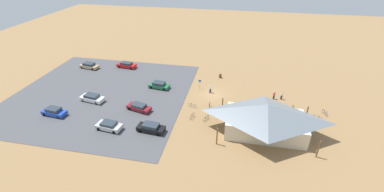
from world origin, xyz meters
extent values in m
plane|color=#937047|center=(0.00, 0.00, 0.00)|extent=(160.00, 160.00, 0.00)
cube|color=#4C4C51|center=(22.47, 3.99, 0.03)|extent=(34.59, 33.48, 0.05)
cube|color=beige|center=(-9.53, 10.51, 1.47)|extent=(12.25, 6.86, 2.93)
pyramid|color=slate|center=(-9.53, 10.51, 4.08)|extent=(14.66, 9.27, 2.30)
cylinder|color=brown|center=(-16.68, 6.05, 1.47)|extent=(0.20, 0.20, 2.93)
cylinder|color=brown|center=(-2.38, 6.05, 1.47)|extent=(0.20, 0.20, 2.93)
cylinder|color=brown|center=(-16.68, 14.96, 1.47)|extent=(0.20, 0.20, 2.93)
cylinder|color=brown|center=(-2.38, 14.96, 1.47)|extent=(0.20, 0.20, 2.93)
cylinder|color=brown|center=(-0.66, -7.89, 0.45)|extent=(0.60, 0.60, 0.90)
cylinder|color=#99999E|center=(3.06, -1.70, 1.10)|extent=(0.08, 0.08, 2.20)
cube|color=#1959B2|center=(3.06, -1.70, 1.90)|extent=(0.56, 0.04, 0.40)
torus|color=black|center=(0.33, 9.55, 0.35)|extent=(0.38, 0.64, 0.71)
torus|color=black|center=(-0.13, 8.70, 0.35)|extent=(0.38, 0.64, 0.71)
cylinder|color=#197A7F|center=(0.10, 9.12, 0.47)|extent=(0.46, 0.80, 0.04)
cylinder|color=#197A7F|center=(0.18, 9.27, 0.54)|extent=(0.04, 0.04, 0.38)
cube|color=black|center=(0.18, 9.27, 0.74)|extent=(0.17, 0.21, 0.05)
cylinder|color=#197A7F|center=(-0.09, 8.78, 0.58)|extent=(0.04, 0.04, 0.46)
cylinder|color=black|center=(-0.09, 8.78, 0.81)|extent=(0.44, 0.26, 0.03)
torus|color=black|center=(2.71, 9.46, 0.37)|extent=(0.24, 0.72, 0.74)
torus|color=black|center=(2.44, 8.52, 0.37)|extent=(0.24, 0.72, 0.74)
cylinder|color=orange|center=(2.57, 8.99, 0.49)|extent=(0.28, 0.87, 0.04)
cylinder|color=orange|center=(2.62, 9.15, 0.60)|extent=(0.04, 0.04, 0.46)
cube|color=black|center=(2.62, 9.15, 0.83)|extent=(0.13, 0.21, 0.05)
cylinder|color=orange|center=(2.47, 8.61, 0.62)|extent=(0.04, 0.04, 0.50)
cylinder|color=black|center=(2.47, 8.61, 0.87)|extent=(0.47, 0.16, 0.03)
torus|color=black|center=(-20.31, 2.89, 0.36)|extent=(0.28, 0.69, 0.72)
torus|color=black|center=(-20.63, 3.81, 0.36)|extent=(0.28, 0.69, 0.72)
cylinder|color=#722D9E|center=(-20.47, 3.35, 0.48)|extent=(0.33, 0.86, 0.04)
cylinder|color=#722D9E|center=(-20.41, 3.18, 0.57)|extent=(0.04, 0.04, 0.41)
cube|color=black|center=(-20.41, 3.18, 0.77)|extent=(0.14, 0.22, 0.05)
cylinder|color=#722D9E|center=(-20.60, 3.72, 0.62)|extent=(0.04, 0.04, 0.51)
cylinder|color=black|center=(-20.60, 3.72, 0.87)|extent=(0.46, 0.19, 0.03)
torus|color=black|center=(-19.26, 5.27, 0.35)|extent=(0.68, 0.21, 0.69)
torus|color=black|center=(-18.22, 5.01, 0.35)|extent=(0.68, 0.21, 0.69)
cylinder|color=red|center=(-18.74, 5.14, 0.46)|extent=(0.97, 0.28, 0.04)
cylinder|color=red|center=(-18.93, 5.19, 0.55)|extent=(0.04, 0.04, 0.42)
cube|color=black|center=(-18.93, 5.19, 0.76)|extent=(0.21, 0.13, 0.05)
cylinder|color=red|center=(-18.32, 5.03, 0.59)|extent=(0.04, 0.04, 0.49)
cylinder|color=black|center=(-18.32, 5.03, 0.84)|extent=(0.15, 0.47, 0.03)
torus|color=black|center=(3.69, 5.34, 0.34)|extent=(0.66, 0.28, 0.69)
torus|color=black|center=(2.72, 5.71, 0.34)|extent=(0.66, 0.28, 0.69)
cylinder|color=silver|center=(3.20, 5.52, 0.46)|extent=(0.91, 0.37, 0.04)
cylinder|color=silver|center=(3.38, 5.46, 0.52)|extent=(0.04, 0.04, 0.36)
cube|color=black|center=(3.38, 5.46, 0.70)|extent=(0.22, 0.15, 0.05)
cylinder|color=silver|center=(2.81, 5.67, 0.56)|extent=(0.04, 0.04, 0.44)
cylinder|color=black|center=(2.81, 5.67, 0.78)|extent=(0.20, 0.46, 0.03)
torus|color=black|center=(0.05, 5.47, 0.37)|extent=(0.08, 0.75, 0.74)
torus|color=black|center=(0.10, 4.49, 0.37)|extent=(0.08, 0.75, 0.74)
cylinder|color=#2347B7|center=(0.07, 4.98, 0.50)|extent=(0.08, 0.91, 0.04)
cylinder|color=#2347B7|center=(0.07, 5.16, 0.61)|extent=(0.04, 0.04, 0.47)
cube|color=black|center=(0.07, 5.16, 0.84)|extent=(0.09, 0.20, 0.05)
cylinder|color=#2347B7|center=(0.09, 4.59, 0.61)|extent=(0.04, 0.04, 0.47)
cylinder|color=black|center=(0.09, 4.59, 0.84)|extent=(0.48, 0.06, 0.03)
torus|color=black|center=(-15.17, 3.33, 0.32)|extent=(0.05, 0.65, 0.65)
torus|color=black|center=(-15.18, 2.37, 0.32)|extent=(0.05, 0.65, 0.65)
cylinder|color=black|center=(-15.17, 2.85, 0.43)|extent=(0.05, 0.88, 0.04)
cylinder|color=black|center=(-15.17, 3.02, 0.52)|extent=(0.04, 0.04, 0.39)
cube|color=black|center=(-15.17, 3.02, 0.71)|extent=(0.08, 0.20, 0.05)
cylinder|color=black|center=(-15.18, 2.47, 0.53)|extent=(0.04, 0.04, 0.42)
cylinder|color=black|center=(-15.18, 2.47, 0.74)|extent=(0.48, 0.04, 0.03)
torus|color=black|center=(-16.80, 4.55, 0.35)|extent=(0.43, 0.60, 0.70)
torus|color=black|center=(-16.23, 3.73, 0.35)|extent=(0.43, 0.60, 0.70)
cylinder|color=yellow|center=(-16.52, 4.14, 0.46)|extent=(0.55, 0.78, 0.04)
cylinder|color=yellow|center=(-16.62, 4.29, 0.54)|extent=(0.04, 0.04, 0.39)
cube|color=black|center=(-16.62, 4.29, 0.73)|extent=(0.18, 0.21, 0.05)
cylinder|color=yellow|center=(-16.29, 3.81, 0.59)|extent=(0.04, 0.04, 0.48)
cylinder|color=black|center=(-16.29, 3.81, 0.83)|extent=(0.41, 0.30, 0.03)
cube|color=white|center=(22.64, 7.21, 0.60)|extent=(4.90, 2.59, 0.67)
cube|color=#2D3842|center=(22.64, 7.21, 1.21)|extent=(2.84, 2.04, 0.54)
cylinder|color=black|center=(24.34, 7.77, 0.37)|extent=(0.67, 0.32, 0.64)
cylinder|color=black|center=(24.07, 6.14, 0.37)|extent=(0.67, 0.32, 0.64)
cylinder|color=black|center=(21.21, 8.27, 0.37)|extent=(0.67, 0.32, 0.64)
cylinder|color=black|center=(20.95, 6.64, 0.37)|extent=(0.67, 0.32, 0.64)
cube|color=black|center=(8.39, 13.96, 0.61)|extent=(4.64, 2.17, 0.68)
cube|color=#2D3842|center=(8.39, 13.96, 1.21)|extent=(2.65, 1.79, 0.52)
cylinder|color=black|center=(9.98, 14.62, 0.37)|extent=(0.66, 0.27, 0.64)
cylinder|color=black|center=(9.85, 13.04, 0.37)|extent=(0.66, 0.27, 0.64)
cylinder|color=black|center=(6.92, 14.88, 0.37)|extent=(0.66, 0.27, 0.64)
cylinder|color=black|center=(6.79, 13.30, 0.37)|extent=(0.66, 0.27, 0.64)
cube|color=#BCBCC1|center=(15.29, 14.78, 0.61)|extent=(4.40, 2.35, 0.69)
cube|color=#2D3842|center=(15.29, 14.78, 1.19)|extent=(2.53, 1.92, 0.46)
cylinder|color=black|center=(16.80, 15.44, 0.37)|extent=(0.66, 0.29, 0.64)
cylinder|color=black|center=(16.61, 13.79, 0.37)|extent=(0.66, 0.29, 0.64)
cylinder|color=black|center=(13.96, 15.77, 0.37)|extent=(0.66, 0.29, 0.64)
cylinder|color=black|center=(13.77, 14.11, 0.37)|extent=(0.66, 0.29, 0.64)
cube|color=#1E42B2|center=(26.74, 12.89, 0.59)|extent=(4.45, 2.09, 0.65)
cube|color=#2D3842|center=(26.74, 12.89, 1.21)|extent=(2.54, 1.72, 0.59)
cylinder|color=black|center=(28.27, 13.50, 0.37)|extent=(0.66, 0.28, 0.64)
cylinder|color=black|center=(28.14, 12.01, 0.37)|extent=(0.66, 0.28, 0.64)
cylinder|color=black|center=(25.35, 13.77, 0.37)|extent=(0.66, 0.28, 0.64)
cylinder|color=black|center=(25.21, 12.27, 0.37)|extent=(0.66, 0.28, 0.64)
cube|color=maroon|center=(12.57, 8.50, 0.57)|extent=(4.79, 2.78, 0.61)
cube|color=#2D3842|center=(12.57, 8.50, 1.11)|extent=(2.82, 2.09, 0.46)
cylinder|color=black|center=(14.24, 8.85, 0.37)|extent=(0.67, 0.37, 0.64)
cylinder|color=black|center=(13.87, 7.39, 0.37)|extent=(0.67, 0.37, 0.64)
cylinder|color=black|center=(11.27, 9.60, 0.37)|extent=(0.67, 0.37, 0.64)
cylinder|color=black|center=(10.90, 8.14, 0.37)|extent=(0.67, 0.37, 0.64)
cube|color=tan|center=(31.47, -6.84, 0.56)|extent=(4.92, 2.56, 0.59)
cube|color=#2D3842|center=(31.47, -6.84, 1.15)|extent=(2.85, 2.02, 0.59)
cylinder|color=black|center=(33.17, -6.28, 0.37)|extent=(0.67, 0.32, 0.64)
cylinder|color=black|center=(32.92, -7.90, 0.37)|extent=(0.67, 0.32, 0.64)
cylinder|color=black|center=(30.01, -5.79, 0.37)|extent=(0.67, 0.32, 0.64)
cylinder|color=black|center=(29.76, -7.41, 0.37)|extent=(0.67, 0.32, 0.64)
cube|color=#1E6B3D|center=(11.53, -0.38, 0.56)|extent=(4.49, 2.38, 0.58)
cube|color=#2D3842|center=(11.53, -0.38, 1.15)|extent=(2.59, 1.93, 0.60)
cylinder|color=black|center=(13.08, 0.27, 0.37)|extent=(0.66, 0.29, 0.64)
cylinder|color=black|center=(12.88, -1.38, 0.37)|extent=(0.66, 0.29, 0.64)
cylinder|color=black|center=(10.17, 0.62, 0.37)|extent=(0.66, 0.29, 0.64)
cylinder|color=black|center=(9.98, -1.03, 0.37)|extent=(0.66, 0.29, 0.64)
cube|color=red|center=(22.61, -8.96, 0.62)|extent=(4.86, 2.23, 0.70)
cube|color=#2D3842|center=(22.61, -8.96, 1.22)|extent=(2.78, 1.81, 0.50)
cylinder|color=black|center=(24.28, -8.37, 0.37)|extent=(0.66, 0.29, 0.64)
cylinder|color=black|center=(24.12, -9.89, 0.37)|extent=(0.66, 0.29, 0.64)
cylinder|color=black|center=(21.10, -8.03, 0.37)|extent=(0.66, 0.29, 0.64)
cylinder|color=black|center=(20.94, -9.55, 0.37)|extent=(0.66, 0.29, 0.64)
cube|color=#2D3347|center=(-11.93, -0.47, 0.41)|extent=(0.34, 0.27, 0.81)
cylinder|color=red|center=(-11.93, -0.47, 1.11)|extent=(0.36, 0.36, 0.59)
sphere|color=tan|center=(-11.93, -0.47, 1.53)|extent=(0.24, 0.24, 0.24)
cube|color=#2D3347|center=(-13.39, -0.67, 0.43)|extent=(0.38, 0.34, 0.86)
cylinder|color=silver|center=(-13.39, -0.67, 1.14)|extent=(0.36, 0.36, 0.58)
sphere|color=tan|center=(-13.39, -0.67, 1.55)|extent=(0.24, 0.24, 0.24)
cube|color=#2D3347|center=(0.66, -0.57, 0.45)|extent=(0.37, 0.40, 0.91)
cylinder|color=silver|center=(0.66, -0.57, 1.25)|extent=(0.36, 0.36, 0.68)
sphere|color=tan|center=(0.66, -0.57, 1.71)|extent=(0.24, 0.24, 0.24)
camera|label=1|loc=(-4.50, 45.03, 26.07)|focal=23.93mm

